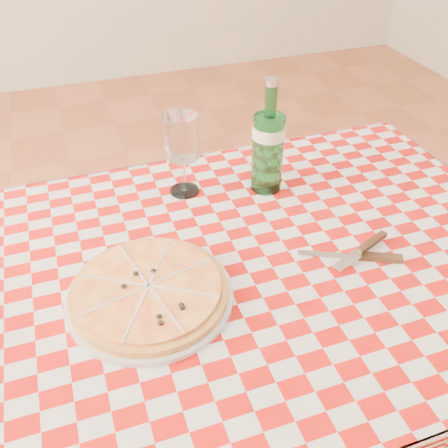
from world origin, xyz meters
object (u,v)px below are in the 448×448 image
object	(u,v)px
dining_table	(242,295)
wine_glass	(182,155)
pizza_plate	(149,290)
water_bottle	(269,137)

from	to	relation	value
dining_table	wine_glass	xyz separation A→B (m)	(-0.04, 0.29, 0.20)
pizza_plate	wine_glass	size ratio (longest dim) A/B	1.55
water_bottle	wine_glass	size ratio (longest dim) A/B	1.36
dining_table	pizza_plate	xyz separation A→B (m)	(-0.20, -0.04, 0.12)
dining_table	water_bottle	size ratio (longest dim) A/B	4.27
dining_table	wine_glass	bearing A→B (deg)	98.68
dining_table	pizza_plate	size ratio (longest dim) A/B	3.76
dining_table	pizza_plate	world-z (taller)	pizza_plate
water_bottle	dining_table	bearing A→B (deg)	-122.54
dining_table	wine_glass	world-z (taller)	wine_glass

